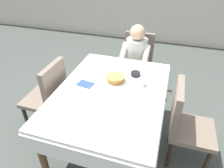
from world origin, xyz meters
TOP-DOWN VIEW (x-y plane):
  - ground_plane at (0.00, 0.00)m, footprint 14.00×14.00m
  - dining_table_main at (0.00, 0.00)m, footprint 1.12×1.52m
  - chair_diner at (0.06, 1.17)m, footprint 0.44×0.45m
  - diner_person at (0.06, 1.01)m, footprint 0.40×0.43m
  - chair_right_side at (0.77, 0.00)m, footprint 0.45×0.44m
  - chair_left_side at (-0.77, 0.00)m, footprint 0.45×0.44m
  - plate_breakfast at (-0.00, 0.17)m, footprint 0.28×0.28m
  - breakfast_stack at (-0.00, 0.17)m, footprint 0.21×0.21m
  - cup_coffee at (0.29, 0.19)m, footprint 0.11×0.08m
  - bowl_butter at (0.18, 0.37)m, footprint 0.11×0.11m
  - syrup_pitcher at (-0.25, 0.32)m, footprint 0.08×0.08m
  - fork_left_of_plate at (-0.19, 0.15)m, footprint 0.03×0.18m
  - knife_right_of_plate at (0.19, 0.15)m, footprint 0.02×0.20m
  - spoon_near_edge at (-0.02, -0.13)m, footprint 0.15×0.01m
  - napkin_folded at (-0.30, 0.03)m, footprint 0.19×0.15m

SIDE VIEW (x-z plane):
  - ground_plane at x=0.00m, z-range 0.00..0.00m
  - chair_diner at x=0.06m, z-range 0.06..0.99m
  - chair_right_side at x=0.77m, z-range 0.06..0.99m
  - chair_left_side at x=-0.77m, z-range 0.06..0.99m
  - dining_table_main at x=0.00m, z-range 0.28..1.02m
  - diner_person at x=0.06m, z-range 0.11..1.23m
  - fork_left_of_plate at x=-0.19m, z-range 0.74..0.74m
  - knife_right_of_plate at x=0.19m, z-range 0.74..0.74m
  - spoon_near_edge at x=-0.02m, z-range 0.74..0.74m
  - napkin_folded at x=-0.30m, z-range 0.74..0.75m
  - plate_breakfast at x=0.00m, z-range 0.74..0.76m
  - bowl_butter at x=0.18m, z-range 0.74..0.78m
  - syrup_pitcher at x=-0.25m, z-range 0.74..0.81m
  - cup_coffee at x=0.29m, z-range 0.74..0.83m
  - breakfast_stack at x=0.00m, z-range 0.75..0.83m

